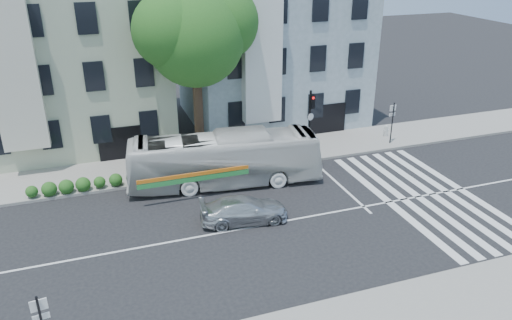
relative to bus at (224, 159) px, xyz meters
name	(u,v)px	position (x,y,z in m)	size (l,w,h in m)	color
ground	(243,229)	(-0.53, -4.90, -1.47)	(120.00, 120.00, 0.00)	black
sidewalk_far	(203,162)	(-0.53, 3.10, -1.40)	(80.00, 4.00, 0.15)	gray
building_left	(68,58)	(-7.53, 10.10, 4.03)	(12.00, 10.00, 11.00)	#A6B094
building_right	(271,44)	(6.47, 10.10, 4.03)	(12.00, 10.00, 11.00)	gray
street_tree	(195,31)	(-0.47, 3.83, 6.36)	(7.30, 5.90, 11.10)	#2D2116
bus	(224,159)	(0.00, 0.00, 0.00)	(10.58, 2.48, 2.95)	silver
sedan	(244,210)	(-0.24, -4.24, -0.86)	(4.23, 1.72, 1.23)	silver
hedge	(116,180)	(-5.78, 1.40, -0.97)	(8.50, 0.84, 0.70)	#266320
traffic_signal	(310,115)	(6.05, 1.99, 1.26)	(0.43, 0.53, 4.23)	black
fire_hydrant	(386,130)	(12.33, 3.11, -0.92)	(0.44, 0.25, 0.78)	beige
far_sign_pole	(392,118)	(11.92, 1.95, 0.42)	(0.50, 0.20, 2.78)	black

